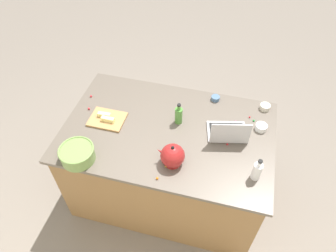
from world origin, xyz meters
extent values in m
plane|color=slate|center=(0.00, 0.00, 0.00)|extent=(12.00, 12.00, 0.00)
cube|color=olive|center=(0.00, 0.00, 0.43)|extent=(1.64, 1.03, 0.87)
cube|color=#60564C|center=(0.00, 0.00, 0.89)|extent=(1.70, 1.09, 0.03)
cube|color=#B7B7BC|center=(-0.46, -0.09, 0.91)|extent=(0.35, 0.29, 0.02)
cube|color=black|center=(-0.46, -0.10, 0.92)|extent=(0.30, 0.21, 0.00)
cube|color=#B7B7BC|center=(-0.49, 0.02, 1.02)|extent=(0.29, 0.08, 0.20)
cube|color=silver|center=(-0.49, 0.01, 1.02)|extent=(0.26, 0.06, 0.18)
cylinder|color=#72934C|center=(0.57, 0.45, 0.95)|extent=(0.25, 0.25, 0.11)
cylinder|color=black|center=(0.57, 0.45, 0.96)|extent=(0.21, 0.21, 0.09)
torus|color=#72934C|center=(0.57, 0.45, 1.01)|extent=(0.26, 0.26, 0.02)
cylinder|color=#4C8C38|center=(-0.06, -0.11, 0.97)|extent=(0.06, 0.06, 0.15)
cylinder|color=#4C8C38|center=(-0.06, -0.11, 1.07)|extent=(0.03, 0.03, 0.04)
cylinder|color=black|center=(-0.06, -0.11, 1.09)|extent=(0.03, 0.03, 0.01)
cylinder|color=white|center=(-0.71, 0.28, 0.97)|extent=(0.07, 0.07, 0.14)
cylinder|color=white|center=(-0.71, 0.28, 1.06)|extent=(0.03, 0.03, 0.04)
cylinder|color=black|center=(-0.71, 0.28, 1.09)|extent=(0.03, 0.03, 0.01)
cylinder|color=maroon|center=(-0.11, 0.30, 0.91)|extent=(0.13, 0.13, 0.01)
sphere|color=maroon|center=(-0.11, 0.30, 0.98)|extent=(0.18, 0.18, 0.18)
cone|color=maroon|center=(-0.03, 0.30, 1.00)|extent=(0.08, 0.03, 0.07)
sphere|color=black|center=(-0.11, 0.30, 1.07)|extent=(0.02, 0.02, 0.02)
cube|color=#AD7F4C|center=(0.52, 0.02, 0.91)|extent=(0.29, 0.22, 0.02)
cube|color=#F4E58C|center=(0.55, 0.00, 0.94)|extent=(0.11, 0.04, 0.04)
cube|color=#F4E58C|center=(0.50, 0.04, 0.94)|extent=(0.11, 0.04, 0.04)
cylinder|color=beige|center=(-0.74, -0.45, 0.92)|extent=(0.09, 0.09, 0.04)
cylinder|color=white|center=(-0.72, -0.20, 0.92)|extent=(0.09, 0.09, 0.05)
cylinder|color=slate|center=(-0.31, -0.46, 0.92)|extent=(0.08, 0.08, 0.04)
sphere|color=green|center=(-0.66, -0.28, 0.91)|extent=(0.02, 0.02, 0.02)
sphere|color=red|center=(-0.63, -0.31, 0.91)|extent=(0.01, 0.01, 0.01)
sphere|color=red|center=(0.77, -0.21, 0.91)|extent=(0.02, 0.02, 0.02)
sphere|color=yellow|center=(-0.08, 0.35, 0.91)|extent=(0.02, 0.02, 0.02)
sphere|color=#CC3399|center=(-0.52, -0.23, 0.91)|extent=(0.02, 0.02, 0.02)
sphere|color=orange|center=(-0.04, 0.47, 0.91)|extent=(0.02, 0.02, 0.02)
sphere|color=red|center=(-0.43, -0.01, 0.91)|extent=(0.02, 0.02, 0.02)
sphere|color=red|center=(-0.48, 0.03, 0.91)|extent=(0.02, 0.02, 0.02)
sphere|color=red|center=(0.72, -0.06, 0.91)|extent=(0.02, 0.02, 0.02)
camera|label=1|loc=(-0.43, 1.62, 2.78)|focal=33.33mm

